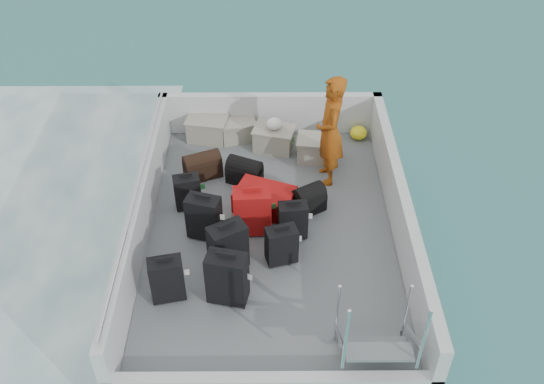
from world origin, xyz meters
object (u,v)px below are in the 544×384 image
(suitcase_5, at_px, (252,212))
(crate_2, at_px, (274,139))
(crate_0, at_px, (208,130))
(suitcase_1, at_px, (204,218))
(passenger, at_px, (330,131))
(suitcase_7, at_px, (293,221))
(suitcase_2, at_px, (187,192))
(suitcase_4, at_px, (228,247))
(suitcase_3, at_px, (227,279))
(suitcase_8, at_px, (265,199))
(crate_1, at_px, (238,131))
(crate_3, at_px, (317,150))
(suitcase_6, at_px, (282,246))
(suitcase_0, at_px, (167,280))

(suitcase_5, xyz_separation_m, crate_2, (0.31, 1.91, -0.16))
(suitcase_5, relative_size, crate_0, 1.13)
(suitcase_1, height_order, passenger, passenger)
(suitcase_7, bearing_deg, suitcase_2, 152.30)
(suitcase_4, bearing_deg, suitcase_7, 4.32)
(crate_0, relative_size, passenger, 0.36)
(suitcase_3, distance_m, suitcase_8, 1.74)
(suitcase_7, height_order, crate_1, suitcase_7)
(crate_3, bearing_deg, suitcase_3, -113.73)
(suitcase_1, relative_size, suitcase_7, 1.21)
(crate_2, bearing_deg, suitcase_6, -88.27)
(suitcase_5, bearing_deg, crate_3, 55.99)
(crate_1, height_order, crate_3, crate_3)
(suitcase_4, bearing_deg, suitcase_8, 38.26)
(passenger, bearing_deg, crate_2, -136.10)
(suitcase_6, bearing_deg, suitcase_0, -171.68)
(suitcase_1, xyz_separation_m, suitcase_2, (-0.29, 0.61, -0.06))
(suitcase_6, distance_m, crate_1, 2.85)
(suitcase_5, height_order, crate_1, suitcase_5)
(suitcase_0, bearing_deg, suitcase_1, 59.53)
(suitcase_5, relative_size, passenger, 0.40)
(suitcase_1, distance_m, crate_3, 2.38)
(suitcase_2, distance_m, suitcase_4, 1.34)
(crate_2, bearing_deg, suitcase_5, -99.13)
(suitcase_6, distance_m, crate_0, 3.00)
(suitcase_1, distance_m, suitcase_4, 0.66)
(suitcase_5, xyz_separation_m, crate_1, (-0.28, 2.20, -0.18))
(suitcase_7, xyz_separation_m, crate_2, (-0.23, 2.02, -0.09))
(suitcase_6, height_order, suitcase_8, suitcase_6)
(suitcase_0, xyz_separation_m, crate_3, (1.97, 2.82, -0.14))
(suitcase_0, height_order, crate_2, suitcase_0)
(suitcase_5, distance_m, suitcase_7, 0.55)
(suitcase_1, height_order, crate_1, suitcase_1)
(suitcase_1, height_order, crate_3, suitcase_1)
(suitcase_3, relative_size, suitcase_6, 1.32)
(suitcase_4, xyz_separation_m, crate_0, (-0.48, 2.87, -0.16))
(suitcase_1, bearing_deg, suitcase_0, -91.96)
(suitcase_0, xyz_separation_m, suitcase_2, (0.07, 1.68, -0.05))
(suitcase_4, height_order, suitcase_5, suitcase_5)
(crate_0, distance_m, crate_1, 0.49)
(suitcase_4, bearing_deg, crate_3, 31.23)
(suitcase_2, relative_size, crate_3, 0.90)
(suitcase_2, height_order, suitcase_4, suitcase_4)
(suitcase_8, relative_size, crate_3, 1.37)
(crate_2, bearing_deg, suitcase_2, -131.19)
(suitcase_0, relative_size, suitcase_3, 0.87)
(suitcase_5, bearing_deg, suitcase_6, -59.35)
(suitcase_7, bearing_deg, suitcase_6, -113.73)
(suitcase_2, relative_size, crate_0, 0.87)
(crate_2, xyz_separation_m, crate_3, (0.67, -0.28, -0.00))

